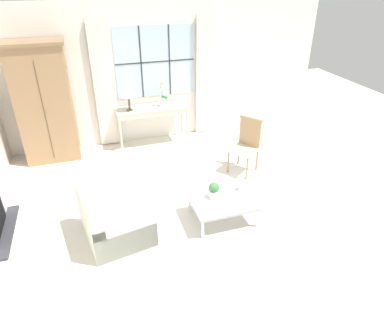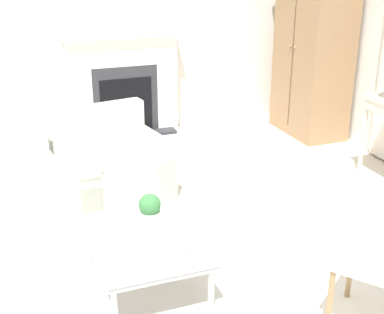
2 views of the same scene
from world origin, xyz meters
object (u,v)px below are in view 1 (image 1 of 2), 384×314
Objects in this scene: potted_plant_small at (214,190)px; armoire at (44,103)px; pillar_candle at (241,186)px; console_table at (152,111)px; table_lamp at (128,93)px; coffee_table at (223,201)px; armchair_upholstered at (114,221)px; side_chair_wooden at (247,142)px; potted_orchid at (162,97)px.

armoire is at bearing 130.53° from potted_plant_small.
armoire is 13.89× the size of pillar_candle.
console_table is 0.64m from table_lamp.
armoire is at bearing 136.15° from pillar_candle.
table_lamp is at bearing 108.07° from coffee_table.
side_chair_wooden reaches higher than armchair_upholstered.
potted_orchid reaches higher than coffee_table.
coffee_table is at bearing -71.93° from table_lamp.
armchair_upholstered is at bearing -179.71° from pillar_candle.
potted_orchid is at bearing 101.70° from pillar_candle.
armoire reaches higher than console_table.
coffee_table is at bearing -160.47° from pillar_candle.
table_lamp reaches higher than potted_plant_small.
potted_plant_small is (0.78, -2.67, -0.68)m from table_lamp.
potted_orchid is (0.23, -0.00, 0.28)m from console_table.
table_lamp is at bearing 76.03° from armchair_upholstered.
pillar_candle is at bearing 5.72° from potted_plant_small.
armchair_upholstered reaches higher than coffee_table.
pillar_candle is at bearing 0.29° from armchair_upholstered.
potted_orchid is 2.16× the size of potted_plant_small.
side_chair_wooden is at bearing -53.29° from potted_orchid.
side_chair_wooden is 1.57m from coffee_table.
console_table is 2.10m from side_chair_wooden.
armoire reaches higher than potted_plant_small.
side_chair_wooden is 1.27m from pillar_candle.
armoire reaches higher than pillar_candle.
potted_orchid is 2.77m from potted_plant_small.
armoire is at bearing 108.16° from armchair_upholstered.
potted_orchid reaches higher than armchair_upholstered.
potted_plant_small is 0.46m from pillar_candle.
armoire reaches higher than armchair_upholstered.
potted_plant_small is at bearing -132.57° from side_chair_wooden.
potted_orchid is (2.20, 0.02, -0.12)m from armoire.
potted_orchid is 0.50× the size of armchair_upholstered.
potted_orchid is at bearing 0.60° from armoire.
coffee_table is at bearing -127.54° from side_chair_wooden.
armchair_upholstered is at bearing -116.41° from potted_orchid.
table_lamp is 2.99m from pillar_candle.
potted_orchid reaches higher than table_lamp.
potted_plant_small is (0.33, -2.72, -0.23)m from console_table.
console_table is 2.74× the size of potted_orchid.
potted_plant_small is (0.10, -2.72, -0.51)m from potted_orchid.
potted_orchid is 2.00m from side_chair_wooden.
potted_plant_small is at bearing -49.47° from armoire.
potted_plant_small is (2.30, -2.70, -0.62)m from armoire.
armoire reaches higher than table_lamp.
table_lamp is 3.01m from coffee_table.
potted_orchid reaches higher than console_table.
table_lamp is 0.50× the size of coffee_table.
coffee_table is 0.21m from potted_plant_small.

